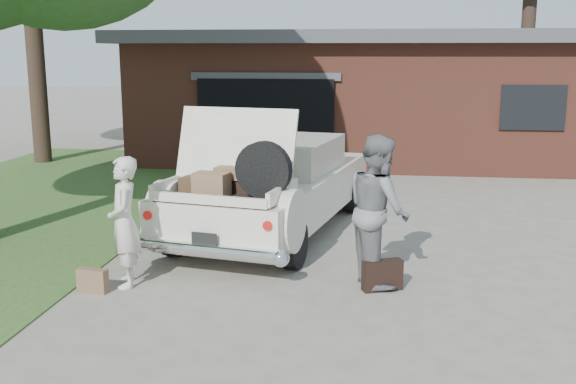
# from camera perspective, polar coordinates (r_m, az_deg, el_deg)

# --- Properties ---
(ground) EXTENTS (90.00, 90.00, 0.00)m
(ground) POSITION_cam_1_polar(r_m,az_deg,el_deg) (8.14, -0.56, -8.47)
(ground) COLOR gray
(ground) RESTS_ON ground
(house) EXTENTS (12.80, 7.80, 3.30)m
(house) POSITION_cam_1_polar(r_m,az_deg,el_deg) (19.06, 7.29, 8.28)
(house) COLOR brown
(house) RESTS_ON ground
(sedan) EXTENTS (2.91, 5.40, 2.08)m
(sedan) POSITION_cam_1_polar(r_m,az_deg,el_deg) (10.60, -1.24, 0.56)
(sedan) COLOR beige
(sedan) RESTS_ON ground
(woman_left) EXTENTS (0.57, 0.68, 1.60)m
(woman_left) POSITION_cam_1_polar(r_m,az_deg,el_deg) (8.37, -13.70, -2.50)
(woman_left) COLOR beige
(woman_left) RESTS_ON ground
(woman_right) EXTENTS (0.97, 1.09, 1.86)m
(woman_right) POSITION_cam_1_polar(r_m,az_deg,el_deg) (8.29, 7.66, -1.50)
(woman_right) COLOR slate
(woman_right) RESTS_ON ground
(suitcase_left) EXTENTS (0.39, 0.18, 0.29)m
(suitcase_left) POSITION_cam_1_polar(r_m,az_deg,el_deg) (8.42, -16.21, -7.21)
(suitcase_left) COLOR brown
(suitcase_left) RESTS_ON ground
(suitcase_right) EXTENTS (0.50, 0.33, 0.37)m
(suitcase_right) POSITION_cam_1_polar(r_m,az_deg,el_deg) (8.22, 7.99, -6.99)
(suitcase_right) COLOR black
(suitcase_right) RESTS_ON ground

